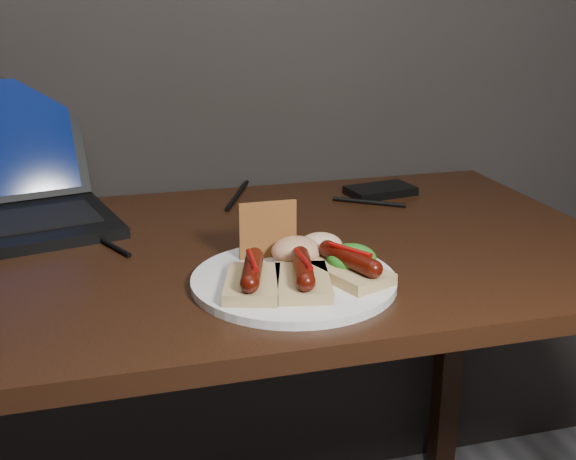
{
  "coord_description": "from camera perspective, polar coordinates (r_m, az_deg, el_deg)",
  "views": [
    {
      "loc": [
        -0.11,
        0.33,
        1.14
      ],
      "look_at": [
        0.14,
        1.24,
        0.82
      ],
      "focal_mm": 45.0,
      "sensor_mm": 36.0,
      "label": 1
    }
  ],
  "objects": [
    {
      "name": "desk",
      "position": [
        1.16,
        -8.49,
        -5.91
      ],
      "size": [
        1.4,
        0.7,
        0.75
      ],
      "color": "black",
      "rests_on": "ground"
    },
    {
      "name": "hard_drive",
      "position": [
        1.43,
        7.31,
        3.11
      ],
      "size": [
        0.14,
        0.1,
        0.02
      ],
      "primitive_type": "cube",
      "rotation": [
        0.0,
        0.0,
        0.16
      ],
      "color": "black",
      "rests_on": "desk"
    },
    {
      "name": "desk_cables",
      "position": [
        1.28,
        -11.48,
        0.69
      ],
      "size": [
        0.94,
        0.4,
        0.01
      ],
      "color": "black",
      "rests_on": "desk"
    },
    {
      "name": "plate",
      "position": [
        1.0,
        0.46,
        -4.02
      ],
      "size": [
        0.31,
        0.31,
        0.01
      ],
      "primitive_type": "cylinder",
      "rotation": [
        0.0,
        0.0,
        0.1
      ],
      "color": "silver",
      "rests_on": "desk"
    },
    {
      "name": "bread_sausage_left",
      "position": [
        0.95,
        -2.83,
        -3.77
      ],
      "size": [
        0.1,
        0.13,
        0.04
      ],
      "color": "tan",
      "rests_on": "plate"
    },
    {
      "name": "bread_sausage_center",
      "position": [
        0.95,
        1.19,
        -3.66
      ],
      "size": [
        0.09,
        0.13,
        0.04
      ],
      "color": "tan",
      "rests_on": "plate"
    },
    {
      "name": "bread_sausage_right",
      "position": [
        0.99,
        4.88,
        -2.88
      ],
      "size": [
        0.11,
        0.13,
        0.04
      ],
      "color": "tan",
      "rests_on": "plate"
    },
    {
      "name": "crispbread",
      "position": [
        1.05,
        -1.61,
        0.02
      ],
      "size": [
        0.09,
        0.01,
        0.08
      ],
      "primitive_type": "cube",
      "color": "#AC652F",
      "rests_on": "plate"
    },
    {
      "name": "salad_greens",
      "position": [
        1.01,
        5.04,
        -2.26
      ],
      "size": [
        0.07,
        0.07,
        0.04
      ],
      "primitive_type": "ellipsoid",
      "color": "#1C5A12",
      "rests_on": "plate"
    },
    {
      "name": "salsa_mound",
      "position": [
        1.03,
        0.67,
        -1.67
      ],
      "size": [
        0.07,
        0.07,
        0.04
      ],
      "primitive_type": "ellipsoid",
      "color": "#A42310",
      "rests_on": "plate"
    },
    {
      "name": "coleslaw_mound",
      "position": [
        1.06,
        2.62,
        -1.22
      ],
      "size": [
        0.06,
        0.06,
        0.04
      ],
      "primitive_type": "ellipsoid",
      "color": "beige",
      "rests_on": "plate"
    }
  ]
}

